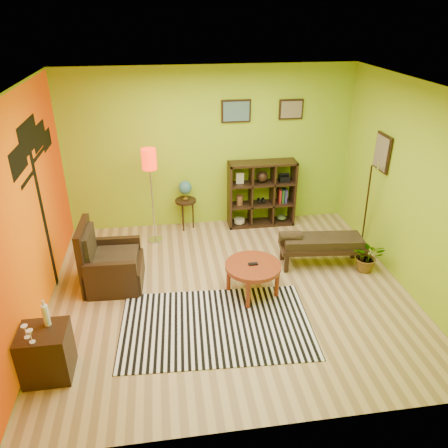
{
  "coord_description": "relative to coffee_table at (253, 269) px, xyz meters",
  "views": [
    {
      "loc": [
        -0.83,
        -5.03,
        3.66
      ],
      "look_at": [
        -0.07,
        0.06,
        1.05
      ],
      "focal_mm": 35.0,
      "sensor_mm": 36.0,
      "label": 1
    }
  ],
  "objects": [
    {
      "name": "ground",
      "position": [
        -0.31,
        0.08,
        -0.41
      ],
      "size": [
        5.0,
        5.0,
        0.0
      ],
      "primitive_type": "plane",
      "color": "tan",
      "rests_on": "ground"
    },
    {
      "name": "room_shell",
      "position": [
        -0.4,
        0.1,
        1.39
      ],
      "size": [
        5.04,
        4.54,
        2.82
      ],
      "color": "#98C61C",
      "rests_on": "ground"
    },
    {
      "name": "zebra_rug",
      "position": [
        -0.6,
        -0.61,
        -0.4
      ],
      "size": [
        2.48,
        1.62,
        0.01
      ],
      "primitive_type": "cube",
      "rotation": [
        0.0,
        0.0,
        -0.05
      ],
      "color": "white",
      "rests_on": "ground"
    },
    {
      "name": "coffee_table",
      "position": [
        0.0,
        0.0,
        0.0
      ],
      "size": [
        0.77,
        0.77,
        0.49
      ],
      "color": "maroon",
      "rests_on": "ground"
    },
    {
      "name": "armchair",
      "position": [
        -1.98,
        0.52,
        -0.11
      ],
      "size": [
        0.84,
        0.84,
        0.98
      ],
      "color": "black",
      "rests_on": "ground"
    },
    {
      "name": "side_cabinet",
      "position": [
        -2.51,
        -1.15,
        -0.1
      ],
      "size": [
        0.51,
        0.46,
        0.91
      ],
      "color": "black",
      "rests_on": "ground"
    },
    {
      "name": "floor_lamp",
      "position": [
        -1.34,
        1.74,
        0.92
      ],
      "size": [
        0.25,
        0.25,
        1.63
      ],
      "color": "silver",
      "rests_on": "ground"
    },
    {
      "name": "globe_table",
      "position": [
        -0.77,
        2.13,
        0.28
      ],
      "size": [
        0.37,
        0.37,
        0.91
      ],
      "color": "black",
      "rests_on": "ground"
    },
    {
      "name": "cube_shelf",
      "position": [
        0.61,
        2.11,
        0.19
      ],
      "size": [
        1.2,
        0.35,
        1.2
      ],
      "color": "black",
      "rests_on": "ground"
    },
    {
      "name": "bench",
      "position": [
        1.17,
        0.59,
        -0.03
      ],
      "size": [
        1.33,
        0.59,
        0.6
      ],
      "color": "black",
      "rests_on": "ground"
    },
    {
      "name": "potted_plant",
      "position": [
        1.84,
        0.32,
        -0.21
      ],
      "size": [
        0.59,
        0.63,
        0.4
      ],
      "primitive_type": "imported",
      "rotation": [
        0.0,
        0.0,
        -0.32
      ],
      "color": "#26661E",
      "rests_on": "ground"
    }
  ]
}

